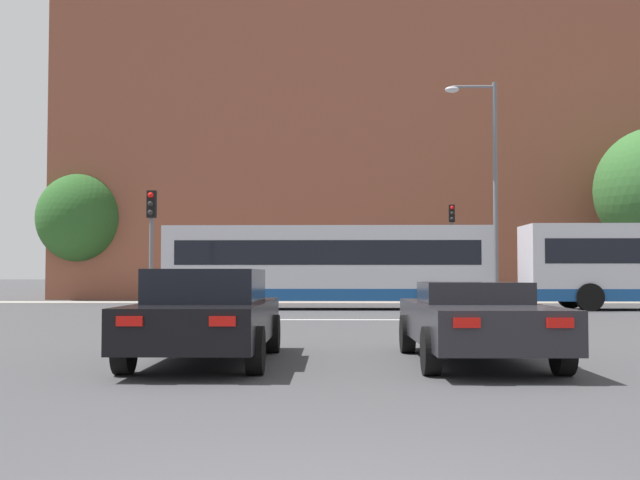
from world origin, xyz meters
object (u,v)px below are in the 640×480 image
at_px(pedestrian_walking_east, 240,279).
at_px(car_roadster_right, 475,320).
at_px(pedestrian_walking_west, 168,281).
at_px(bus_crossing_lead, 328,265).
at_px(traffic_light_far_right, 452,237).
at_px(street_lamp_junction, 488,174).
at_px(pedestrian_waiting, 473,281).
at_px(traffic_light_near_left, 151,232).
at_px(car_saloon_left, 208,314).

bearing_deg(pedestrian_walking_east, car_roadster_right, -51.76).
bearing_deg(car_roadster_right, pedestrian_walking_west, 110.56).
relative_size(bus_crossing_lead, traffic_light_far_right, 2.69).
height_order(traffic_light_far_right, pedestrian_walking_west, traffic_light_far_right).
height_order(street_lamp_junction, pedestrian_walking_east, street_lamp_junction).
distance_m(pedestrian_waiting, pedestrian_walking_east, 11.05).
xyz_separation_m(traffic_light_far_right, pedestrian_waiting, (1.17, 1.42, -2.04)).
xyz_separation_m(traffic_light_near_left, street_lamp_junction, (10.78, 5.02, 2.30)).
height_order(street_lamp_junction, pedestrian_walking_west, street_lamp_junction).
xyz_separation_m(car_saloon_left, pedestrian_walking_west, (-6.04, 25.60, 0.29)).
xyz_separation_m(traffic_light_near_left, pedestrian_walking_east, (0.91, 13.89, -1.46)).
xyz_separation_m(traffic_light_far_right, pedestrian_walking_east, (-9.82, 0.27, -1.92)).
relative_size(traffic_light_near_left, pedestrian_walking_west, 2.19).
height_order(traffic_light_near_left, street_lamp_junction, street_lamp_junction).
bearing_deg(bus_crossing_lead, car_roadster_right, 7.57).
xyz_separation_m(traffic_light_near_left, pedestrian_walking_west, (-2.53, 14.28, -1.55)).
height_order(car_roadster_right, street_lamp_junction, street_lamp_junction).
relative_size(street_lamp_junction, pedestrian_waiting, 4.88).
relative_size(bus_crossing_lead, pedestrian_walking_west, 7.06).
bearing_deg(traffic_light_far_right, car_roadster_right, -97.36).
relative_size(car_roadster_right, bus_crossing_lead, 0.40).
height_order(street_lamp_junction, pedestrian_waiting, street_lamp_junction).
xyz_separation_m(traffic_light_far_right, pedestrian_walking_west, (-13.25, 0.66, -2.01)).
relative_size(car_saloon_left, traffic_light_far_right, 1.07).
bearing_deg(car_roadster_right, pedestrian_walking_east, 103.81).
bearing_deg(bus_crossing_lead, pedestrian_waiting, 139.63).
height_order(traffic_light_near_left, pedestrian_walking_east, traffic_light_near_left).
distance_m(car_roadster_right, street_lamp_junction, 17.14).
bearing_deg(car_saloon_left, pedestrian_walking_east, 95.60).
xyz_separation_m(car_roadster_right, traffic_light_far_right, (3.21, 24.88, 2.38)).
distance_m(car_roadster_right, pedestrian_waiting, 26.67).
bearing_deg(pedestrian_walking_east, traffic_light_near_left, -70.22).
bearing_deg(pedestrian_waiting, traffic_light_near_left, 48.24).
bearing_deg(pedestrian_waiting, pedestrian_walking_west, -0.39).
xyz_separation_m(traffic_light_near_left, pedestrian_waiting, (11.90, 15.04, -1.58)).
xyz_separation_m(car_roadster_right, street_lamp_junction, (3.26, 16.28, 4.23)).
bearing_deg(pedestrian_walking_west, pedestrian_walking_east, -11.09).
distance_m(car_roadster_right, pedestrian_walking_west, 27.45).
bearing_deg(car_saloon_left, bus_crossing_lead, 84.81).
bearing_deg(traffic_light_near_left, pedestrian_waiting, 51.65).
height_order(bus_crossing_lead, pedestrian_walking_west, bus_crossing_lead).
bearing_deg(street_lamp_junction, pedestrian_walking_east, 138.05).
bearing_deg(traffic_light_far_right, pedestrian_walking_east, 178.42).
bearing_deg(pedestrian_walking_west, traffic_light_near_left, -84.54).
height_order(bus_crossing_lead, traffic_light_far_right, traffic_light_far_right).
height_order(car_roadster_right, traffic_light_near_left, traffic_light_near_left).
bearing_deg(car_roadster_right, bus_crossing_lead, 96.67).
relative_size(pedestrian_walking_east, pedestrian_walking_west, 1.07).
distance_m(car_roadster_right, traffic_light_near_left, 13.68).
xyz_separation_m(car_saloon_left, street_lamp_junction, (7.26, 16.34, 4.14)).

